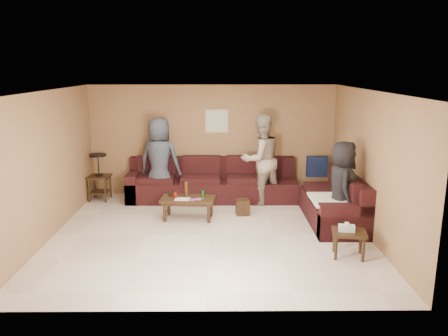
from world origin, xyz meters
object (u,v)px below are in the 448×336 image
(side_table_right, at_px, (349,234))
(person_middle, at_px, (261,159))
(waste_bin, at_px, (242,207))
(person_left, at_px, (160,160))
(coffee_table, at_px, (188,201))
(person_right, at_px, (342,187))
(sectional_sofa, at_px, (251,192))
(end_table_left, at_px, (99,176))

(side_table_right, distance_m, person_middle, 3.05)
(waste_bin, xyz_separation_m, person_left, (-1.74, 0.86, 0.77))
(coffee_table, height_order, person_right, person_right)
(sectional_sofa, distance_m, person_right, 2.09)
(coffee_table, height_order, person_middle, person_middle)
(waste_bin, distance_m, person_middle, 1.19)
(end_table_left, relative_size, person_middle, 0.54)
(person_middle, height_order, person_right, person_middle)
(sectional_sofa, relative_size, person_middle, 2.42)
(person_middle, bearing_deg, side_table_right, 84.53)
(side_table_right, relative_size, person_middle, 0.30)
(end_table_left, bearing_deg, person_right, -21.19)
(person_middle, bearing_deg, coffee_table, 7.09)
(waste_bin, xyz_separation_m, person_right, (1.72, -0.86, 0.66))
(coffee_table, bearing_deg, person_middle, 34.58)
(coffee_table, height_order, waste_bin, coffee_table)
(person_middle, bearing_deg, end_table_left, -31.27)
(waste_bin, height_order, person_left, person_left)
(side_table_right, relative_size, person_right, 0.35)
(coffee_table, relative_size, person_right, 0.66)
(person_middle, distance_m, person_right, 2.09)
(side_table_right, distance_m, person_right, 1.23)
(sectional_sofa, relative_size, end_table_left, 4.48)
(sectional_sofa, xyz_separation_m, person_right, (1.52, -1.34, 0.49))
(sectional_sofa, relative_size, person_left, 2.51)
(coffee_table, distance_m, side_table_right, 3.14)
(side_table_right, xyz_separation_m, person_left, (-3.29, 2.85, 0.56))
(side_table_right, bearing_deg, coffee_table, 146.21)
(end_table_left, xyz_separation_m, person_right, (4.82, -1.87, 0.27))
(person_middle, xyz_separation_m, person_right, (1.30, -1.64, -0.15))
(coffee_table, relative_size, end_table_left, 1.03)
(end_table_left, bearing_deg, person_middle, -3.78)
(end_table_left, relative_size, person_right, 0.64)
(sectional_sofa, height_order, waste_bin, sectional_sofa)
(side_table_right, xyz_separation_m, waste_bin, (-1.54, 2.00, -0.21))
(end_table_left, height_order, waste_bin, end_table_left)
(person_left, relative_size, person_right, 1.13)
(sectional_sofa, height_order, person_left, person_left)
(person_left, height_order, person_right, person_left)
(sectional_sofa, distance_m, person_middle, 0.74)
(coffee_table, relative_size, person_middle, 0.56)
(end_table_left, distance_m, side_table_right, 5.54)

